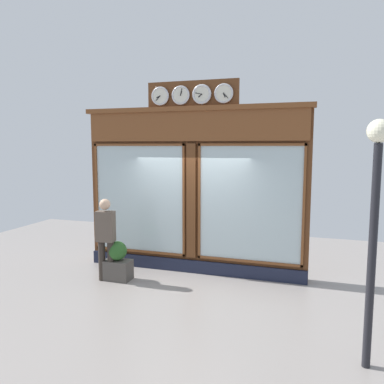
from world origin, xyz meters
The scene contains 6 objects.
ground_plane centered at (0.00, 2.80, 0.00)m, with size 14.00×14.00×0.00m, color gray.
shop_facade centered at (0.00, -0.12, 1.82)m, with size 4.95×0.42×4.09m.
pedestrian centered at (1.51, 1.03, 0.93)m, with size 0.38×0.26×1.69m.
street_lamp centered at (-3.18, 2.76, 2.06)m, with size 0.28×0.28×3.06m.
planter_box centered at (1.32, 0.91, 0.20)m, with size 0.56×0.36×0.41m, color #4C4742.
planter_shrub centered at (1.32, 0.91, 0.61)m, with size 0.40×0.40×0.40m, color #285623.
Camera 1 is at (-2.49, 7.70, 2.74)m, focal length 35.75 mm.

